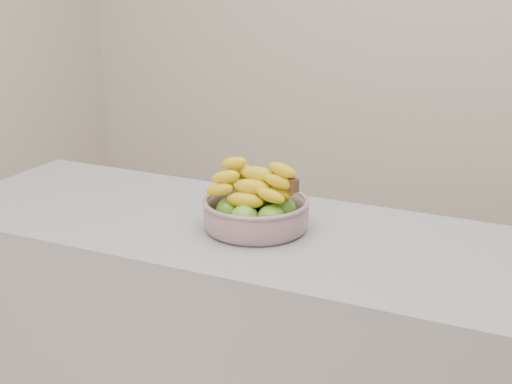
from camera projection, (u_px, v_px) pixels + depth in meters
fruit_bowl at (256, 209)px, 1.84m from camera, size 0.28×0.28×0.17m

